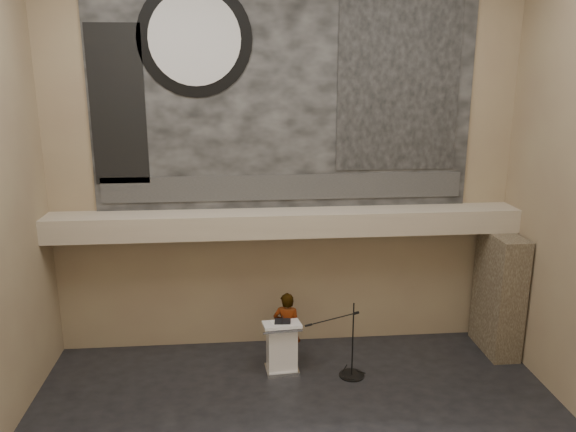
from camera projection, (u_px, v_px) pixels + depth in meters
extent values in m
cube|color=#806951|center=(285.00, 159.00, 12.00)|extent=(10.00, 0.02, 8.50)
cube|color=#806951|center=(372.00, 321.00, 4.29)|extent=(10.00, 0.02, 8.50)
cube|color=#A0917B|center=(286.00, 223.00, 11.94)|extent=(10.00, 0.80, 0.50)
cylinder|color=#B2893D|center=(211.00, 238.00, 11.83)|extent=(0.04, 0.04, 0.06)
cylinder|color=#B2893D|center=(374.00, 234.00, 12.13)|extent=(0.04, 0.04, 0.06)
cube|color=black|center=(285.00, 90.00, 11.60)|extent=(8.00, 0.05, 5.00)
cube|color=#2D2D2D|center=(285.00, 187.00, 12.08)|extent=(7.76, 0.02, 0.55)
cylinder|color=black|center=(195.00, 39.00, 11.15)|extent=(2.30, 0.02, 2.30)
cylinder|color=silver|center=(195.00, 39.00, 11.13)|extent=(1.84, 0.02, 1.84)
cube|color=black|center=(399.00, 85.00, 11.74)|extent=(2.60, 0.02, 3.60)
cube|color=black|center=(118.00, 106.00, 11.34)|extent=(1.10, 0.02, 3.20)
cube|color=#423628|center=(499.00, 293.00, 12.32)|extent=(0.60, 1.40, 2.70)
cube|color=silver|center=(282.00, 369.00, 11.72)|extent=(0.72, 0.57, 0.08)
cube|color=white|center=(282.00, 347.00, 11.59)|extent=(0.63, 0.46, 0.96)
cube|color=white|center=(282.00, 325.00, 11.44)|extent=(0.80, 0.60, 0.13)
cube|color=black|center=(283.00, 322.00, 11.46)|extent=(0.35, 0.30, 0.04)
cube|color=white|center=(276.00, 323.00, 11.44)|extent=(0.25, 0.30, 0.00)
imported|color=silver|center=(287.00, 328.00, 11.88)|extent=(0.65, 0.50, 1.60)
cylinder|color=black|center=(352.00, 375.00, 11.55)|extent=(0.52, 0.52, 0.02)
cylinder|color=black|center=(353.00, 340.00, 11.35)|extent=(0.03, 0.03, 1.61)
cylinder|color=black|center=(332.00, 319.00, 10.95)|extent=(1.08, 0.50, 0.02)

